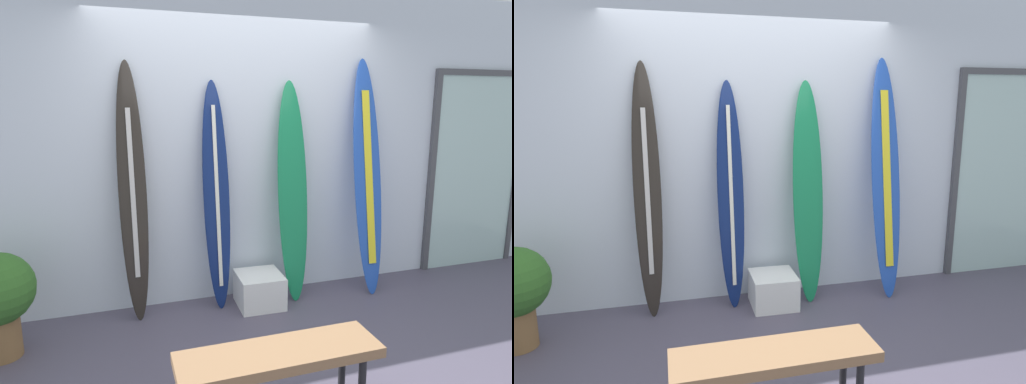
{
  "view_description": "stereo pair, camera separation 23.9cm",
  "coord_description": "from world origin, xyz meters",
  "views": [
    {
      "loc": [
        -1.05,
        -2.53,
        1.77
      ],
      "look_at": [
        0.07,
        0.95,
        1.03
      ],
      "focal_mm": 30.52,
      "sensor_mm": 36.0,
      "label": 1
    },
    {
      "loc": [
        -0.82,
        -2.6,
        1.77
      ],
      "look_at": [
        0.07,
        0.95,
        1.03
      ],
      "focal_mm": 30.52,
      "sensor_mm": 36.0,
      "label": 2
    }
  ],
  "objects": [
    {
      "name": "ground",
      "position": [
        0.0,
        0.0,
        -0.02
      ],
      "size": [
        8.0,
        8.0,
        0.04
      ],
      "primitive_type": "cube",
      "color": "#4D4758"
    },
    {
      "name": "surfboard_navy",
      "position": [
        -0.26,
        1.04,
        0.99
      ],
      "size": [
        0.24,
        0.29,
        1.97
      ],
      "color": "navy",
      "rests_on": "ground"
    },
    {
      "name": "surfboard_cobalt",
      "position": [
        1.18,
        0.97,
        1.08
      ],
      "size": [
        0.29,
        0.44,
        2.19
      ],
      "color": "blue",
      "rests_on": "ground"
    },
    {
      "name": "glass_door",
      "position": [
        2.64,
        1.18,
        1.09
      ],
      "size": [
        1.19,
        0.06,
        2.11
      ],
      "color": "silver",
      "rests_on": "ground"
    },
    {
      "name": "wall_back",
      "position": [
        0.0,
        1.3,
        1.4
      ],
      "size": [
        7.2,
        0.2,
        2.8
      ],
      "primitive_type": "cube",
      "color": "silver",
      "rests_on": "ground"
    },
    {
      "name": "surfboard_emerald",
      "position": [
        0.43,
        1.0,
        0.97
      ],
      "size": [
        0.29,
        0.32,
        1.98
      ],
      "color": "#177F4D",
      "rests_on": "ground"
    },
    {
      "name": "display_block_left",
      "position": [
        0.09,
        0.91,
        0.14
      ],
      "size": [
        0.4,
        0.4,
        0.29
      ],
      "color": "white",
      "rests_on": "ground"
    },
    {
      "name": "surfboard_charcoal",
      "position": [
        -0.95,
        1.04,
        1.04
      ],
      "size": [
        0.23,
        0.28,
        2.11
      ],
      "color": "#29231F",
      "rests_on": "ground"
    },
    {
      "name": "potted_plant",
      "position": [
        -1.9,
        0.69,
        0.47
      ],
      "size": [
        0.51,
        0.51,
        0.77
      ],
      "color": "brown",
      "rests_on": "ground"
    },
    {
      "name": "bench",
      "position": [
        -0.27,
        -0.53,
        0.4
      ],
      "size": [
        1.14,
        0.32,
        0.46
      ],
      "color": "#8D6745",
      "rests_on": "ground"
    }
  ]
}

